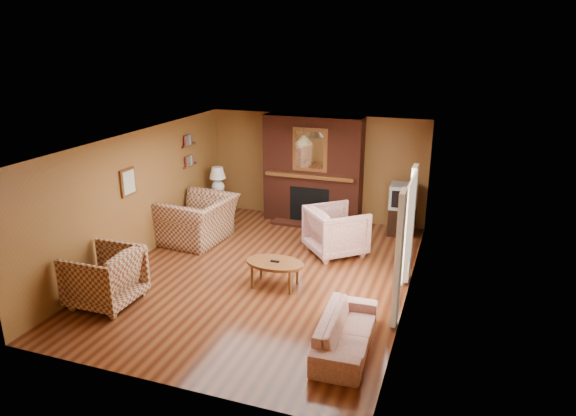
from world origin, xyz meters
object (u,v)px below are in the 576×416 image
at_px(coffee_table, 275,265).
at_px(side_table, 219,205).
at_px(fireplace, 313,171).
at_px(crt_tv, 404,196).
at_px(table_lamp, 218,179).
at_px(plaid_armchair, 104,277).
at_px(floral_sofa, 346,332).
at_px(floral_armchair, 336,231).
at_px(plaid_loveseat, 198,220).
at_px(tv_stand, 402,221).

height_order(coffee_table, side_table, side_table).
xyz_separation_m(fireplace, crt_tv, (2.05, -0.19, -0.33)).
distance_m(fireplace, table_lamp, 2.18).
xyz_separation_m(plaid_armchair, floral_sofa, (3.85, 0.04, -0.21)).
height_order(floral_armchair, table_lamp, table_lamp).
relative_size(plaid_armchair, side_table, 1.65).
height_order(floral_sofa, floral_armchair, floral_armchair).
distance_m(coffee_table, crt_tv, 3.62).
relative_size(plaid_loveseat, table_lamp, 2.31).
distance_m(table_lamp, crt_tv, 4.17).
distance_m(fireplace, crt_tv, 2.09).
relative_size(fireplace, crt_tv, 4.28).
bearing_deg(table_lamp, tv_stand, 4.82).
xyz_separation_m(plaid_loveseat, side_table, (-0.25, 1.42, -0.16)).
bearing_deg(plaid_loveseat, coffee_table, 62.18).
relative_size(coffee_table, side_table, 1.65).
relative_size(floral_armchair, crt_tv, 1.83).
bearing_deg(coffee_table, plaid_armchair, -148.19).
relative_size(table_lamp, crt_tv, 1.09).
bearing_deg(fireplace, tv_stand, -5.15).
distance_m(plaid_loveseat, crt_tv, 4.30).
xyz_separation_m(floral_armchair, coffee_table, (-0.62, -1.70, -0.07)).
relative_size(floral_sofa, crt_tv, 2.96).
relative_size(plaid_loveseat, floral_sofa, 0.85).
distance_m(coffee_table, side_table, 3.74).
xyz_separation_m(plaid_loveseat, floral_armchair, (2.83, 0.30, 0.01)).
relative_size(floral_armchair, coffee_table, 1.03).
relative_size(fireplace, coffee_table, 2.41).
relative_size(coffee_table, table_lamp, 1.63).
distance_m(fireplace, coffee_table, 3.46).
bearing_deg(tv_stand, plaid_loveseat, -156.80).
relative_size(floral_sofa, side_table, 2.75).
xyz_separation_m(side_table, tv_stand, (4.15, 0.35, -0.00)).
height_order(floral_sofa, crt_tv, crt_tv).
distance_m(coffee_table, table_lamp, 3.78).
distance_m(floral_sofa, coffee_table, 2.08).
bearing_deg(plaid_armchair, floral_armchair, 136.82).
distance_m(plaid_armchair, table_lamp, 4.28).
distance_m(side_table, tv_stand, 4.16).
bearing_deg(coffee_table, crt_tv, 61.83).
distance_m(side_table, table_lamp, 0.64).
bearing_deg(floral_sofa, tv_stand, -4.34).
xyz_separation_m(fireplace, floral_sofa, (1.90, -4.74, -0.94)).
distance_m(plaid_loveseat, floral_armchair, 2.84).
bearing_deg(plaid_loveseat, table_lamp, -165.41).
height_order(plaid_loveseat, plaid_armchair, plaid_loveseat).
height_order(fireplace, table_lamp, fireplace).
distance_m(plaid_armchair, side_table, 4.25).
xyz_separation_m(plaid_armchair, tv_stand, (4.00, 4.60, -0.16)).
bearing_deg(side_table, coffee_table, -48.92).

